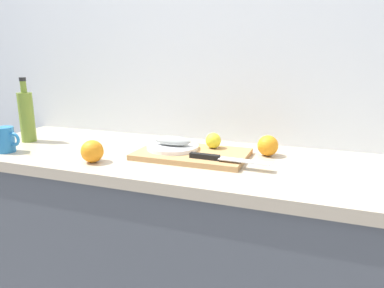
{
  "coord_description": "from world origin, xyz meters",
  "views": [
    {
      "loc": [
        0.43,
        -1.2,
        1.27
      ],
      "look_at": [
        -0.02,
        0.01,
        0.95
      ],
      "focal_mm": 32.85,
      "sensor_mm": 36.0,
      "label": 1
    }
  ],
  "objects_px": {
    "chef_knife": "(219,158)",
    "coffee_mug_0": "(6,140)",
    "lemon_0": "(213,141)",
    "fish_fillet": "(173,141)",
    "cutting_board": "(192,154)",
    "white_plate": "(173,147)",
    "orange_0": "(92,151)",
    "olive_oil_bottle": "(27,116)"
  },
  "relations": [
    {
      "from": "chef_knife",
      "to": "coffee_mug_0",
      "type": "relative_size",
      "value": 2.59
    },
    {
      "from": "lemon_0",
      "to": "fish_fillet",
      "type": "bearing_deg",
      "value": -154.48
    },
    {
      "from": "coffee_mug_0",
      "to": "fish_fillet",
      "type": "bearing_deg",
      "value": 18.14
    },
    {
      "from": "cutting_board",
      "to": "lemon_0",
      "type": "height_order",
      "value": "lemon_0"
    },
    {
      "from": "white_plate",
      "to": "orange_0",
      "type": "relative_size",
      "value": 2.48
    },
    {
      "from": "white_plate",
      "to": "orange_0",
      "type": "xyz_separation_m",
      "value": [
        -0.23,
        -0.21,
        0.01
      ]
    },
    {
      "from": "chef_knife",
      "to": "cutting_board",
      "type": "bearing_deg",
      "value": 151.4
    },
    {
      "from": "white_plate",
      "to": "lemon_0",
      "type": "bearing_deg",
      "value": 25.52
    },
    {
      "from": "cutting_board",
      "to": "white_plate",
      "type": "distance_m",
      "value": 0.09
    },
    {
      "from": "fish_fillet",
      "to": "lemon_0",
      "type": "relative_size",
      "value": 2.48
    },
    {
      "from": "white_plate",
      "to": "orange_0",
      "type": "distance_m",
      "value": 0.31
    },
    {
      "from": "white_plate",
      "to": "chef_knife",
      "type": "distance_m",
      "value": 0.23
    },
    {
      "from": "cutting_board",
      "to": "white_plate",
      "type": "relative_size",
      "value": 2.06
    },
    {
      "from": "fish_fillet",
      "to": "olive_oil_bottle",
      "type": "relative_size",
      "value": 0.53
    },
    {
      "from": "cutting_board",
      "to": "fish_fillet",
      "type": "distance_m",
      "value": 0.1
    },
    {
      "from": "white_plate",
      "to": "lemon_0",
      "type": "relative_size",
      "value": 3.3
    },
    {
      "from": "cutting_board",
      "to": "chef_knife",
      "type": "relative_size",
      "value": 1.43
    },
    {
      "from": "cutting_board",
      "to": "white_plate",
      "type": "bearing_deg",
      "value": 172.29
    },
    {
      "from": "chef_knife",
      "to": "white_plate",
      "type": "bearing_deg",
      "value": 159.89
    },
    {
      "from": "orange_0",
      "to": "fish_fillet",
      "type": "bearing_deg",
      "value": 42.28
    },
    {
      "from": "fish_fillet",
      "to": "cutting_board",
      "type": "bearing_deg",
      "value": -7.71
    },
    {
      "from": "chef_knife",
      "to": "coffee_mug_0",
      "type": "xyz_separation_m",
      "value": [
        -0.85,
        -0.12,
        0.02
      ]
    },
    {
      "from": "fish_fillet",
      "to": "orange_0",
      "type": "height_order",
      "value": "orange_0"
    },
    {
      "from": "olive_oil_bottle",
      "to": "fish_fillet",
      "type": "bearing_deg",
      "value": 2.54
    },
    {
      "from": "cutting_board",
      "to": "chef_knife",
      "type": "bearing_deg",
      "value": -31.26
    },
    {
      "from": "cutting_board",
      "to": "coffee_mug_0",
      "type": "distance_m",
      "value": 0.75
    },
    {
      "from": "lemon_0",
      "to": "cutting_board",
      "type": "bearing_deg",
      "value": -126.52
    },
    {
      "from": "white_plate",
      "to": "coffee_mug_0",
      "type": "bearing_deg",
      "value": -161.86
    },
    {
      "from": "chef_knife",
      "to": "olive_oil_bottle",
      "type": "bearing_deg",
      "value": 178.95
    },
    {
      "from": "cutting_board",
      "to": "fish_fillet",
      "type": "height_order",
      "value": "fish_fillet"
    },
    {
      "from": "orange_0",
      "to": "chef_knife",
      "type": "bearing_deg",
      "value": 14.76
    },
    {
      "from": "fish_fillet",
      "to": "lemon_0",
      "type": "height_order",
      "value": "lemon_0"
    },
    {
      "from": "lemon_0",
      "to": "olive_oil_bottle",
      "type": "distance_m",
      "value": 0.85
    },
    {
      "from": "white_plate",
      "to": "lemon_0",
      "type": "xyz_separation_m",
      "value": [
        0.14,
        0.07,
        0.02
      ]
    },
    {
      "from": "fish_fillet",
      "to": "chef_knife",
      "type": "xyz_separation_m",
      "value": [
        0.21,
        -0.09,
        -0.02
      ]
    },
    {
      "from": "white_plate",
      "to": "chef_knife",
      "type": "xyz_separation_m",
      "value": [
        0.21,
        -0.09,
        0.0
      ]
    },
    {
      "from": "cutting_board",
      "to": "orange_0",
      "type": "xyz_separation_m",
      "value": [
        -0.31,
        -0.19,
        0.03
      ]
    },
    {
      "from": "white_plate",
      "to": "olive_oil_bottle",
      "type": "relative_size",
      "value": 0.71
    },
    {
      "from": "fish_fillet",
      "to": "coffee_mug_0",
      "type": "relative_size",
      "value": 1.35
    },
    {
      "from": "white_plate",
      "to": "chef_knife",
      "type": "bearing_deg",
      "value": -22.76
    },
    {
      "from": "chef_knife",
      "to": "olive_oil_bottle",
      "type": "xyz_separation_m",
      "value": [
        -0.91,
        0.06,
        0.09
      ]
    },
    {
      "from": "cutting_board",
      "to": "olive_oil_bottle",
      "type": "distance_m",
      "value": 0.79
    }
  ]
}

